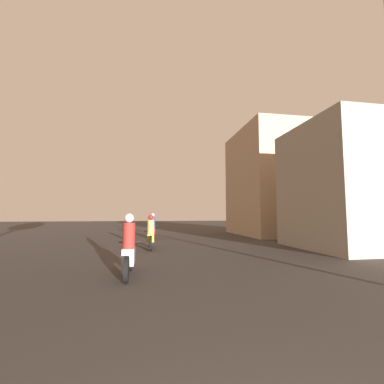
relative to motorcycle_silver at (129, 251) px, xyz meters
name	(u,v)px	position (x,y,z in m)	size (l,w,h in m)	color
motorcycle_silver	(129,251)	(0.00, 0.00, 0.00)	(0.60, 1.94, 1.62)	black
motorcycle_yellow	(151,235)	(0.62, 5.18, -0.02)	(0.60, 2.03, 1.57)	black
motorcycle_red	(153,228)	(0.82, 10.45, 0.00)	(0.60, 1.88, 1.65)	black
building_right_near	(346,187)	(9.67, 3.62, 2.24)	(4.44, 5.01, 5.78)	gray
building_right_far	(273,183)	(10.25, 11.85, 3.43)	(5.52, 7.26, 8.17)	tan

